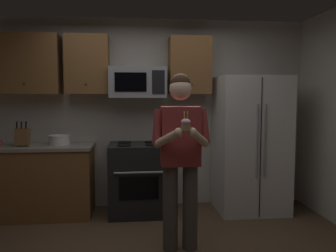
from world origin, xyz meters
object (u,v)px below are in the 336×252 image
at_px(cupcake, 186,124).
at_px(microwave, 138,83).
at_px(oven_range, 138,179).
at_px(bowl_large_white, 59,140).
at_px(refrigerator, 251,144).
at_px(knife_block, 22,137).
at_px(person, 181,152).

bearing_deg(cupcake, microwave, 103.96).
height_order(oven_range, microwave, microwave).
bearing_deg(oven_range, cupcake, -74.96).
height_order(microwave, cupcake, microwave).
bearing_deg(microwave, bowl_large_white, -175.13).
relative_size(refrigerator, cupcake, 10.35).
relative_size(refrigerator, knife_block, 5.63).
bearing_deg(oven_range, knife_block, -178.84).
bearing_deg(microwave, knife_block, -174.12).
bearing_deg(knife_block, bowl_large_white, 8.19).
relative_size(microwave, knife_block, 2.31).
xyz_separation_m(refrigerator, person, (-1.10, -1.11, 0.10)).
bearing_deg(cupcake, person, 90.00).
bearing_deg(bowl_large_white, knife_block, -171.81).
xyz_separation_m(oven_range, bowl_large_white, (-1.01, 0.03, 0.52)).
distance_m(refrigerator, cupcake, 1.85).
distance_m(oven_range, refrigerator, 1.56).
bearing_deg(bowl_large_white, person, -39.98).
distance_m(refrigerator, knife_block, 2.95).
height_order(microwave, bowl_large_white, microwave).
distance_m(bowl_large_white, person, 1.83).
xyz_separation_m(refrigerator, bowl_large_white, (-2.51, 0.07, 0.09)).
relative_size(oven_range, cupcake, 5.36).
bearing_deg(person, oven_range, 109.08).
distance_m(refrigerator, person, 1.57).
height_order(oven_range, knife_block, knife_block).
height_order(refrigerator, bowl_large_white, refrigerator).
distance_m(bowl_large_white, cupcake, 2.08).
bearing_deg(person, knife_block, 148.77).
bearing_deg(cupcake, refrigerator, 52.43).
relative_size(oven_range, bowl_large_white, 3.45).
height_order(refrigerator, knife_block, refrigerator).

